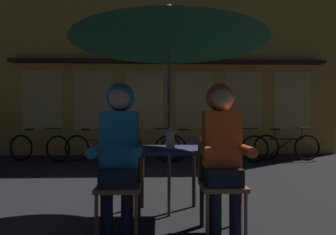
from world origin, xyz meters
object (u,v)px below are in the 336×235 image
(chair_left, at_px, (120,179))
(bicycle_nearest, at_px, (39,148))
(chair_right, at_px, (220,178))
(bicycle_third, at_px, (146,148))
(cafe_table, at_px, (169,157))
(lantern, at_px, (170,137))
(bicycle_fifth, at_px, (233,148))
(person_left_hooded, at_px, (119,142))
(person_right_hooded, at_px, (222,141))
(bicycle_second, at_px, (96,148))
(bicycle_furthest, at_px, (286,147))
(bicycle_fourth, at_px, (194,148))
(patio_umbrella, at_px, (169,27))

(chair_left, distance_m, bicycle_nearest, 4.99)
(chair_right, xyz_separation_m, bicycle_third, (-0.89, 4.07, -0.14))
(cafe_table, relative_size, bicycle_nearest, 0.45)
(cafe_table, bearing_deg, lantern, -85.00)
(cafe_table, distance_m, chair_left, 0.62)
(lantern, height_order, chair_left, lantern)
(cafe_table, height_order, bicycle_third, bicycle_third)
(bicycle_fifth, bearing_deg, cafe_table, -114.67)
(chair_right, distance_m, person_left_hooded, 1.03)
(chair_left, xyz_separation_m, chair_right, (0.96, 0.00, 0.00))
(person_left_hooded, height_order, person_right_hooded, same)
(person_right_hooded, relative_size, bicycle_fifth, 0.85)
(cafe_table, relative_size, bicycle_second, 0.45)
(bicycle_third, height_order, bicycle_furthest, same)
(bicycle_fourth, bearing_deg, chair_right, -93.84)
(bicycle_second, bearing_deg, chair_left, -74.52)
(cafe_table, relative_size, chair_right, 0.85)
(bicycle_second, bearing_deg, bicycle_fifth, -0.68)
(cafe_table, xyz_separation_m, bicycle_second, (-1.63, 3.78, -0.29))
(chair_right, distance_m, person_right_hooded, 0.36)
(patio_umbrella, bearing_deg, bicycle_fourth, 78.41)
(person_right_hooded, height_order, bicycle_fourth, person_right_hooded)
(cafe_table, bearing_deg, bicycle_fourth, 78.41)
(bicycle_fifth, height_order, bicycle_furthest, same)
(bicycle_second, relative_size, bicycle_fourth, 1.01)
(chair_left, xyz_separation_m, bicycle_fourth, (1.23, 4.03, -0.14))
(patio_umbrella, xyz_separation_m, chair_left, (-0.48, -0.37, -1.57))
(cafe_table, xyz_separation_m, bicycle_furthest, (3.13, 3.90, -0.29))
(patio_umbrella, distance_m, bicycle_nearest, 5.24)
(person_left_hooded, bearing_deg, bicycle_nearest, 120.70)
(cafe_table, distance_m, bicycle_fifth, 4.13)
(bicycle_fourth, distance_m, bicycle_fifth, 0.97)
(cafe_table, relative_size, chair_left, 0.85)
(bicycle_third, bearing_deg, lantern, -83.76)
(bicycle_second, bearing_deg, bicycle_furthest, 1.45)
(bicycle_fifth, bearing_deg, person_right_hooded, -106.56)
(person_left_hooded, xyz_separation_m, bicycle_fourth, (1.23, 4.08, -0.50))
(bicycle_fifth, distance_m, bicycle_furthest, 1.42)
(patio_umbrella, xyz_separation_m, bicycle_fifth, (1.72, 3.74, -1.71))
(person_right_hooded, relative_size, bicycle_third, 0.83)
(person_right_hooded, distance_m, bicycle_furthest, 5.10)
(person_right_hooded, xyz_separation_m, bicycle_fourth, (0.27, 4.08, -0.50))
(patio_umbrella, relative_size, bicycle_second, 1.40)
(chair_left, height_order, person_right_hooded, person_right_hooded)
(cafe_table, bearing_deg, bicycle_nearest, 128.00)
(patio_umbrella, bearing_deg, chair_left, -142.45)
(patio_umbrella, height_order, bicycle_fourth, patio_umbrella)
(lantern, bearing_deg, chair_right, -31.60)
(person_left_hooded, bearing_deg, bicycle_furthest, 50.18)
(bicycle_second, bearing_deg, bicycle_fourth, -3.02)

